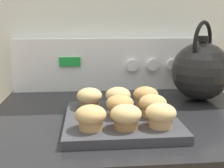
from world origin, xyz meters
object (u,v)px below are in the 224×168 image
muffin_r2_c0 (89,97)px  muffin_r2_c2 (146,96)px  tea_kettle (201,70)px  muffin_r0_c1 (126,116)px  muffin_r2_c1 (118,97)px  muffin_r1_c2 (153,105)px  muffin_r0_c0 (91,117)px  muffin_r1_c1 (120,105)px  muffin_r0_c2 (161,115)px  muffin_pan (121,120)px

muffin_r2_c0 → muffin_r2_c2: size_ratio=1.00×
muffin_r2_c2 → tea_kettle: (0.21, 0.12, 0.05)m
muffin_r0_c1 → muffin_r2_c2: (0.08, 0.17, 0.00)m
muffin_r2_c1 → muffin_r1_c2: bearing=-46.5°
muffin_r0_c0 → muffin_r2_c0: bearing=90.3°
muffin_r1_c1 → muffin_r0_c2: bearing=-43.1°
muffin_r1_c1 → muffin_pan: bearing=-17.7°
muffin_r2_c1 → muffin_r2_c2: 0.08m
muffin_pan → muffin_r2_c2: muffin_r2_c2 is taller
muffin_r1_c1 → muffin_r2_c0: size_ratio=1.00×
muffin_pan → tea_kettle: bearing=35.0°
muffin_r1_c1 → tea_kettle: 0.37m
muffin_r0_c0 → muffin_r2_c1: size_ratio=1.00×
muffin_r2_c0 → muffin_r0_c0: bearing=-89.7°
muffin_r2_c1 → muffin_r0_c0: bearing=-116.5°
muffin_r1_c1 → muffin_r0_c1: bearing=-87.0°
muffin_r2_c1 → muffin_r0_c2: bearing=-63.5°
tea_kettle → muffin_r1_c1: bearing=-145.3°
muffin_r1_c2 → muffin_r2_c1: same height
muffin_r1_c2 → tea_kettle: tea_kettle is taller
muffin_r1_c1 → muffin_r0_c0: bearing=-133.6°
muffin_r2_c0 → tea_kettle: (0.38, 0.12, 0.05)m
muffin_r0_c0 → muffin_r0_c1: (0.08, -0.00, 0.00)m
muffin_pan → muffin_r2_c1: (0.00, 0.08, 0.04)m
muffin_r1_c1 → muffin_r2_c1: (0.00, 0.08, 0.00)m
muffin_r0_c1 → muffin_r2_c0: size_ratio=1.00×
muffin_r0_c1 → muffin_r2_c0: 0.18m
muffin_r0_c2 → muffin_r1_c1: 0.12m
muffin_r2_c1 → tea_kettle: size_ratio=0.27×
muffin_r2_c0 → muffin_r2_c2: same height
muffin_pan → muffin_r2_c2: (0.08, 0.08, 0.04)m
muffin_r2_c2 → muffin_r0_c2: bearing=-89.6°
muffin_r0_c1 → muffin_r1_c1: same height
muffin_r1_c1 → muffin_r1_c2: size_ratio=1.00×
muffin_r0_c0 → muffin_r1_c1: same height
muffin_r0_c2 → muffin_r1_c2: bearing=90.4°
muffin_r0_c2 → muffin_r1_c1: same height
muffin_r0_c2 → muffin_r2_c2: bearing=90.4°
muffin_r1_c1 → muffin_r2_c1: size_ratio=1.00×
muffin_r0_c2 → muffin_r2_c2: size_ratio=1.00×
muffin_r0_c1 → muffin_r2_c1: 0.17m
muffin_pan → muffin_r0_c0: bearing=-134.8°
muffin_r2_c1 → muffin_r2_c2: size_ratio=1.00×
muffin_r2_c1 → muffin_r0_c1: bearing=-90.2°
muffin_r2_c1 → tea_kettle: 0.32m
muffin_r2_c1 → muffin_r2_c2: same height
muffin_pan → muffin_r0_c1: size_ratio=3.96×
muffin_r0_c2 → muffin_r2_c0: (-0.16, 0.16, 0.00)m
muffin_r2_c0 → muffin_r2_c1: bearing=0.5°
muffin_r0_c0 → tea_kettle: 0.48m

